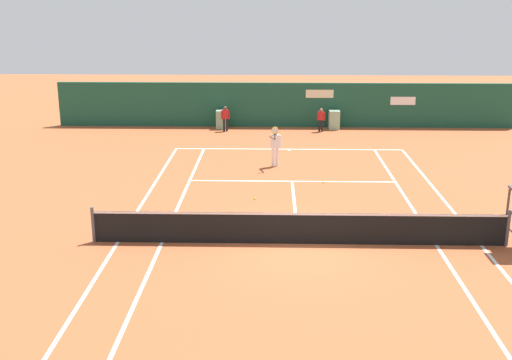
% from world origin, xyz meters
% --- Properties ---
extents(ground_plane, '(80.00, 80.00, 0.01)m').
position_xyz_m(ground_plane, '(-0.00, 0.58, 0.00)').
color(ground_plane, '#A8512D').
extents(tennis_net, '(12.10, 0.10, 1.07)m').
position_xyz_m(tennis_net, '(0.00, 0.00, 0.51)').
color(tennis_net, '#4C4C51').
rests_on(tennis_net, ground_plane).
extents(sponsor_back_wall, '(25.00, 1.02, 2.40)m').
position_xyz_m(sponsor_back_wall, '(-0.02, 16.97, 1.17)').
color(sponsor_back_wall, '#194C38').
rests_on(sponsor_back_wall, ground_plane).
extents(player_on_baseline, '(0.50, 0.80, 1.82)m').
position_xyz_m(player_on_baseline, '(-0.66, 8.61, 0.96)').
color(player_on_baseline, white).
rests_on(player_on_baseline, ground_plane).
extents(ball_kid_centre_post, '(0.41, 0.19, 1.25)m').
position_xyz_m(ball_kid_centre_post, '(1.78, 15.68, 0.72)').
color(ball_kid_centre_post, black).
rests_on(ball_kid_centre_post, ground_plane).
extents(ball_kid_left_post, '(0.44, 0.20, 1.34)m').
position_xyz_m(ball_kid_left_post, '(-3.27, 15.68, 0.77)').
color(ball_kid_left_post, black).
rests_on(ball_kid_left_post, ground_plane).
extents(tennis_ball_near_service_line, '(0.07, 0.07, 0.07)m').
position_xyz_m(tennis_ball_near_service_line, '(-1.39, 4.11, 0.03)').
color(tennis_ball_near_service_line, '#CCE033').
rests_on(tennis_ball_near_service_line, ground_plane).
extents(tennis_ball_by_sideline, '(0.07, 0.07, 0.07)m').
position_xyz_m(tennis_ball_by_sideline, '(1.19, 6.21, 0.03)').
color(tennis_ball_by_sideline, '#CCE033').
rests_on(tennis_ball_by_sideline, ground_plane).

